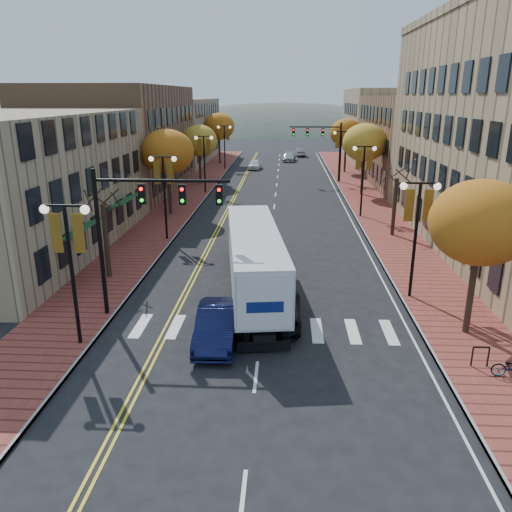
# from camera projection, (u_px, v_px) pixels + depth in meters

# --- Properties ---
(ground) EXTENTS (200.00, 200.00, 0.00)m
(ground) POSITION_uv_depth(u_px,v_px,m) (259.00, 351.00, 20.55)
(ground) COLOR black
(ground) RESTS_ON ground
(sidewalk_left) EXTENTS (4.00, 85.00, 0.15)m
(sidewalk_left) POSITION_uv_depth(u_px,v_px,m) (189.00, 196.00, 51.90)
(sidewalk_left) COLOR brown
(sidewalk_left) RESTS_ON ground
(sidewalk_right) EXTENTS (4.00, 85.00, 0.15)m
(sidewalk_right) POSITION_uv_depth(u_px,v_px,m) (363.00, 198.00, 50.91)
(sidewalk_right) COLOR brown
(sidewalk_right) RESTS_ON ground
(building_left_near) EXTENTS (12.00, 22.00, 9.00)m
(building_left_near) POSITION_uv_depth(u_px,v_px,m) (9.00, 184.00, 32.45)
(building_left_near) COLOR #9E8966
(building_left_near) RESTS_ON ground
(building_left_mid) EXTENTS (12.00, 24.00, 11.00)m
(building_left_mid) POSITION_uv_depth(u_px,v_px,m) (120.00, 139.00, 53.99)
(building_left_mid) COLOR brown
(building_left_mid) RESTS_ON ground
(building_left_far) EXTENTS (12.00, 26.00, 9.50)m
(building_left_far) POSITION_uv_depth(u_px,v_px,m) (171.00, 131.00, 77.97)
(building_left_far) COLOR #9E8966
(building_left_far) RESTS_ON ground
(building_right_mid) EXTENTS (15.00, 24.00, 10.00)m
(building_right_mid) POSITION_uv_depth(u_px,v_px,m) (437.00, 141.00, 57.90)
(building_right_mid) COLOR brown
(building_right_mid) RESTS_ON ground
(building_right_far) EXTENTS (15.00, 20.00, 11.00)m
(building_right_far) POSITION_uv_depth(u_px,v_px,m) (397.00, 125.00, 78.64)
(building_right_far) COLOR #9E8966
(building_right_far) RESTS_ON ground
(tree_left_a) EXTENTS (0.28, 0.28, 4.20)m
(tree_left_a) POSITION_uv_depth(u_px,v_px,m) (106.00, 241.00, 27.95)
(tree_left_a) COLOR #382619
(tree_left_a) RESTS_ON sidewalk_left
(tree_left_b) EXTENTS (4.48, 4.48, 7.21)m
(tree_left_b) POSITION_uv_depth(u_px,v_px,m) (168.00, 152.00, 42.17)
(tree_left_b) COLOR #382619
(tree_left_b) RESTS_ON sidewalk_left
(tree_left_c) EXTENTS (4.16, 4.16, 6.69)m
(tree_left_c) POSITION_uv_depth(u_px,v_px,m) (199.00, 141.00, 57.49)
(tree_left_c) COLOR #382619
(tree_left_c) RESTS_ON sidewalk_left
(tree_left_d) EXTENTS (4.61, 4.61, 7.42)m
(tree_left_d) POSITION_uv_depth(u_px,v_px,m) (219.00, 126.00, 74.42)
(tree_left_d) COLOR #382619
(tree_left_d) RESTS_ON sidewalk_left
(tree_right_a) EXTENTS (4.16, 4.16, 6.69)m
(tree_right_a) POSITION_uv_depth(u_px,v_px,m) (481.00, 223.00, 20.40)
(tree_right_a) COLOR #382619
(tree_right_a) RESTS_ON sidewalk_right
(tree_right_b) EXTENTS (0.28, 0.28, 4.20)m
(tree_right_b) POSITION_uv_depth(u_px,v_px,m) (394.00, 207.00, 36.47)
(tree_right_b) COLOR #382619
(tree_right_b) RESTS_ON sidewalk_right
(tree_right_c) EXTENTS (4.48, 4.48, 7.21)m
(tree_right_c) POSITION_uv_depth(u_px,v_px,m) (365.00, 143.00, 50.68)
(tree_right_c) COLOR #382619
(tree_right_c) RESTS_ON sidewalk_right
(tree_right_d) EXTENTS (4.35, 4.35, 7.00)m
(tree_right_d) POSITION_uv_depth(u_px,v_px,m) (346.00, 133.00, 65.93)
(tree_right_d) COLOR #382619
(tree_right_d) RESTS_ON sidewalk_right
(lamp_left_a) EXTENTS (1.96, 0.36, 6.05)m
(lamp_left_a) POSITION_uv_depth(u_px,v_px,m) (69.00, 248.00, 19.64)
(lamp_left_a) COLOR black
(lamp_left_a) RESTS_ON ground
(lamp_left_b) EXTENTS (1.96, 0.36, 6.05)m
(lamp_left_b) POSITION_uv_depth(u_px,v_px,m) (164.00, 181.00, 34.84)
(lamp_left_b) COLOR black
(lamp_left_b) RESTS_ON ground
(lamp_left_c) EXTENTS (1.96, 0.36, 6.05)m
(lamp_left_c) POSITION_uv_depth(u_px,v_px,m) (204.00, 153.00, 51.94)
(lamp_left_c) COLOR black
(lamp_left_c) RESTS_ON ground
(lamp_left_d) EXTENTS (1.96, 0.36, 6.05)m
(lamp_left_d) POSITION_uv_depth(u_px,v_px,m) (224.00, 139.00, 69.04)
(lamp_left_d) COLOR black
(lamp_left_d) RESTS_ON ground
(lamp_right_a) EXTENTS (1.96, 0.36, 6.05)m
(lamp_right_a) POSITION_uv_depth(u_px,v_px,m) (417.00, 218.00, 24.52)
(lamp_right_a) COLOR black
(lamp_right_a) RESTS_ON ground
(lamp_right_b) EXTENTS (1.96, 0.36, 6.05)m
(lamp_right_b) POSITION_uv_depth(u_px,v_px,m) (363.00, 167.00, 41.62)
(lamp_right_b) COLOR black
(lamp_right_b) RESTS_ON ground
(lamp_right_c) EXTENTS (1.96, 0.36, 6.05)m
(lamp_right_c) POSITION_uv_depth(u_px,v_px,m) (341.00, 146.00, 58.72)
(lamp_right_c) COLOR black
(lamp_right_c) RESTS_ON ground
(traffic_mast_near) EXTENTS (6.10, 0.35, 7.00)m
(traffic_mast_near) POSITION_uv_depth(u_px,v_px,m) (140.00, 216.00, 22.19)
(traffic_mast_near) COLOR black
(traffic_mast_near) RESTS_ON ground
(traffic_mast_far) EXTENTS (6.10, 0.34, 7.00)m
(traffic_mast_far) POSITION_uv_depth(u_px,v_px,m) (324.00, 141.00, 58.63)
(traffic_mast_far) COLOR black
(traffic_mast_far) RESTS_ON ground
(semi_truck) EXTENTS (4.19, 14.79, 3.65)m
(semi_truck) POSITION_uv_depth(u_px,v_px,m) (253.00, 253.00, 26.17)
(semi_truck) COLOR black
(semi_truck) RESTS_ON ground
(navy_sedan) EXTENTS (1.78, 4.72, 1.54)m
(navy_sedan) POSITION_uv_depth(u_px,v_px,m) (217.00, 325.00, 21.10)
(navy_sedan) COLOR black
(navy_sedan) RESTS_ON ground
(black_suv) EXTENTS (2.07, 4.43, 1.23)m
(black_suv) POSITION_uv_depth(u_px,v_px,m) (278.00, 311.00, 22.79)
(black_suv) COLOR black
(black_suv) RESTS_ON ground
(car_far_white) EXTENTS (1.97, 4.09, 1.34)m
(car_far_white) POSITION_uv_depth(u_px,v_px,m) (255.00, 164.00, 70.75)
(car_far_white) COLOR white
(car_far_white) RESTS_ON ground
(car_far_silver) EXTENTS (2.30, 4.76, 1.34)m
(car_far_silver) POSITION_uv_depth(u_px,v_px,m) (289.00, 157.00, 79.38)
(car_far_silver) COLOR #B4B5BD
(car_far_silver) RESTS_ON ground
(car_far_oncoming) EXTENTS (1.75, 4.31, 1.39)m
(car_far_oncoming) POSITION_uv_depth(u_px,v_px,m) (300.00, 152.00, 85.83)
(car_far_oncoming) COLOR #94939A
(car_far_oncoming) RESTS_ON ground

